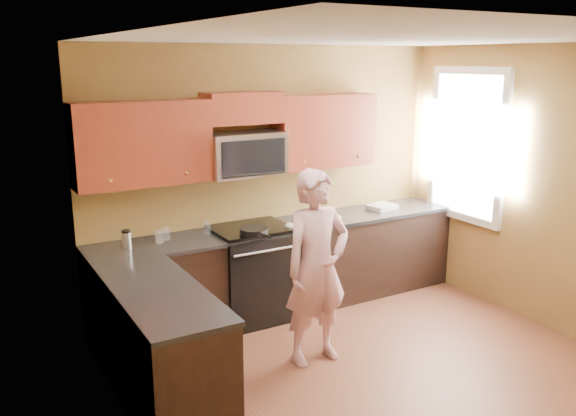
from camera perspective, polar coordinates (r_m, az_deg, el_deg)
floor at (r=5.16m, az=9.54°, el=-15.87°), size 4.00×4.00×0.00m
ceiling at (r=4.49m, az=10.97°, el=15.60°), size 4.00×4.00×0.00m
wall_back at (r=6.26m, az=-1.62°, el=2.89°), size 4.00×0.00×4.00m
wall_left at (r=3.73m, az=-14.17°, el=-5.28°), size 0.00×4.00×4.00m
wall_right at (r=6.10m, az=24.75°, el=1.31°), size 0.00×4.00×4.00m
cabinet_back_run at (r=6.25m, az=-0.25°, el=-5.78°), size 4.00×0.60×0.88m
cabinet_left_run at (r=4.69m, az=-11.99°, el=-13.11°), size 0.60×1.60×0.88m
countertop_back at (r=6.10m, az=-0.20°, el=-1.74°), size 4.00×0.62×0.04m
countertop_left at (r=4.51m, az=-12.16°, el=-7.87°), size 0.62×1.60×0.04m
stove at (r=6.04m, az=-3.44°, el=-6.17°), size 0.76×0.65×0.95m
microwave at (r=5.89m, az=-4.12°, el=3.14°), size 0.76×0.40×0.42m
upper_cab_left at (r=5.57m, az=-13.48°, el=2.17°), size 1.22×0.33×0.75m
upper_cab_right at (r=6.38m, az=3.37°, el=3.99°), size 1.12×0.33×0.75m
upper_cab_over_mw at (r=5.84m, az=-4.39°, el=9.48°), size 0.76×0.33×0.30m
window at (r=6.79m, az=16.68°, el=5.74°), size 0.06×1.06×1.66m
woman at (r=5.09m, az=2.77°, el=-5.69°), size 0.62×0.41×1.68m
frying_pan at (r=5.67m, az=-3.28°, el=-2.48°), size 0.30×0.48×0.06m
butter_tub at (r=6.05m, az=1.71°, el=-1.70°), size 0.13×0.13×0.09m
toast_slice at (r=6.06m, az=-0.02°, el=-1.58°), size 0.12×0.12×0.01m
napkin_a at (r=5.92m, az=0.23°, el=-1.75°), size 0.12×0.13×0.06m
napkin_b at (r=6.24m, az=4.55°, el=-0.92°), size 0.15×0.16×0.07m
dish_towel at (r=6.80m, az=8.92°, el=0.12°), size 0.34×0.29×0.05m
travel_mug at (r=5.49m, az=-15.04°, el=-3.82°), size 0.10×0.10×0.18m
glass_a at (r=5.69m, az=-11.50°, el=-2.37°), size 0.09×0.09×0.12m
glass_b at (r=5.80m, az=-7.73°, el=-1.90°), size 0.08×0.08×0.12m
glass_c at (r=5.60m, az=-12.16°, el=-2.67°), size 0.09×0.09×0.12m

